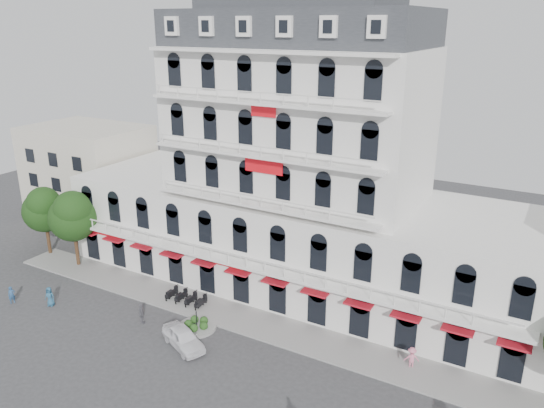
{
  "coord_description": "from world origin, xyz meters",
  "views": [
    {
      "loc": [
        21.2,
        -23.96,
        23.96
      ],
      "look_at": [
        1.85,
        10.0,
        10.51
      ],
      "focal_mm": 35.0,
      "sensor_mm": 36.0,
      "label": 1
    }
  ],
  "objects": [
    {
      "name": "ground",
      "position": [
        0.0,
        0.0,
        0.0
      ],
      "size": [
        120.0,
        120.0,
        0.0
      ],
      "primitive_type": "plane",
      "color": "#38383A",
      "rests_on": "ground"
    },
    {
      "name": "flank_building_west",
      "position": [
        -30.0,
        20.0,
        6.0
      ],
      "size": [
        14.0,
        10.0,
        12.0
      ],
      "primitive_type": "cube",
      "color": "beige",
      "rests_on": "ground"
    },
    {
      "name": "pedestrian_far",
      "position": [
        -20.0,
        1.16,
        0.8
      ],
      "size": [
        0.58,
        0.69,
        1.61
      ],
      "primitive_type": "imported",
      "rotation": [
        0.0,
        0.0,
        1.17
      ],
      "color": "#294E7D",
      "rests_on": "ground"
    },
    {
      "name": "pedestrian_left",
      "position": [
        -16.62,
        2.53,
        0.9
      ],
      "size": [
        1.02,
        0.82,
        1.8
      ],
      "primitive_type": "imported",
      "rotation": [
        0.0,
        0.0,
        0.32
      ],
      "color": "#265473",
      "rests_on": "ground"
    },
    {
      "name": "pedestrian_right",
      "position": [
        13.82,
        9.5,
        0.85
      ],
      "size": [
        1.27,
        1.03,
        1.71
      ],
      "primitive_type": "imported",
      "rotation": [
        0.0,
        0.0,
        3.56
      ],
      "color": "pink",
      "rests_on": "ground"
    },
    {
      "name": "main_building",
      "position": [
        0.0,
        18.0,
        9.96
      ],
      "size": [
        45.0,
        15.0,
        25.8
      ],
      "color": "silver",
      "rests_on": "ground"
    },
    {
      "name": "traffic_island",
      "position": [
        -3.0,
        6.0,
        0.26
      ],
      "size": [
        3.2,
        3.2,
        1.6
      ],
      "color": "gray",
      "rests_on": "ground"
    },
    {
      "name": "pedestrian_mid",
      "position": [
        -7.51,
        4.38,
        0.9
      ],
      "size": [
        1.14,
        0.9,
        1.81
      ],
      "primitive_type": "imported",
      "rotation": [
        0.0,
        0.0,
        2.64
      ],
      "color": "slate",
      "rests_on": "ground"
    },
    {
      "name": "tree_west_inner",
      "position": [
        -20.95,
        9.48,
        5.68
      ],
      "size": [
        4.76,
        4.76,
        8.25
      ],
      "color": "#382314",
      "rests_on": "ground"
    },
    {
      "name": "tree_west_outer",
      "position": [
        -25.95,
        9.98,
        5.35
      ],
      "size": [
        4.5,
        4.48,
        7.76
      ],
      "color": "#382314",
      "rests_on": "ground"
    },
    {
      "name": "parked_scooter_row",
      "position": [
        -6.35,
        8.8,
        0.0
      ],
      "size": [
        4.4,
        1.8,
        1.1
      ],
      "primitive_type": null,
      "color": "black",
      "rests_on": "ground"
    },
    {
      "name": "sidewalk",
      "position": [
        0.0,
        9.0,
        0.08
      ],
      "size": [
        53.0,
        4.0,
        0.16
      ],
      "primitive_type": "cube",
      "color": "gray",
      "rests_on": "ground"
    },
    {
      "name": "parked_car",
      "position": [
        -2.34,
        3.44,
        0.77
      ],
      "size": [
        4.9,
        3.48,
        1.55
      ],
      "primitive_type": "imported",
      "rotation": [
        0.0,
        0.0,
        1.16
      ],
      "color": "white",
      "rests_on": "ground"
    }
  ]
}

